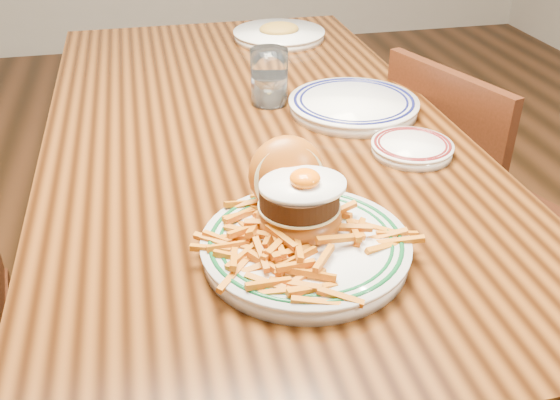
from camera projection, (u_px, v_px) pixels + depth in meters
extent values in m
plane|color=black|center=(257.00, 374.00, 1.72)|extent=(6.00, 6.00, 0.00)
cube|color=black|center=(251.00, 135.00, 1.34)|extent=(0.85, 1.60, 0.05)
cylinder|color=black|center=(106.00, 154.00, 2.08)|extent=(0.07, 0.07, 0.70)
cylinder|color=black|center=(317.00, 134.00, 2.22)|extent=(0.07, 0.07, 0.70)
cylinder|color=#411B0D|center=(19.00, 371.00, 1.43)|extent=(0.04, 0.04, 0.44)
cube|color=#411B0D|center=(475.00, 212.00, 1.69)|extent=(0.49, 0.49, 0.04)
cube|color=#411B0D|center=(439.00, 154.00, 1.50)|extent=(0.15, 0.37, 0.41)
cylinder|color=#411B0D|center=(463.00, 229.00, 1.99)|extent=(0.04, 0.04, 0.38)
cylinder|color=#411B0D|center=(382.00, 261.00, 1.85)|extent=(0.04, 0.04, 0.38)
cylinder|color=#411B0D|center=(549.00, 285.00, 1.75)|extent=(0.04, 0.04, 0.38)
cylinder|color=#411B0D|center=(464.00, 327.00, 1.60)|extent=(0.04, 0.04, 0.38)
cylinder|color=white|center=(305.00, 250.00, 0.92)|extent=(0.30, 0.30, 0.02)
cylinder|color=white|center=(306.00, 242.00, 0.91)|extent=(0.31, 0.31, 0.01)
torus|color=#0D4A22|center=(306.00, 240.00, 0.91)|extent=(0.29, 0.29, 0.01)
torus|color=#0D4A22|center=(306.00, 240.00, 0.91)|extent=(0.26, 0.26, 0.01)
ellipsoid|color=#A34715|center=(299.00, 218.00, 0.93)|extent=(0.13, 0.13, 0.06)
cylinder|color=beige|center=(299.00, 206.00, 0.92)|extent=(0.12, 0.12, 0.00)
cylinder|color=black|center=(299.00, 196.00, 0.91)|extent=(0.12, 0.12, 0.03)
ellipsoid|color=white|center=(303.00, 185.00, 0.90)|extent=(0.13, 0.11, 0.01)
ellipsoid|color=#EC6204|center=(305.00, 178.00, 0.89)|extent=(0.05, 0.05, 0.03)
ellipsoid|color=#A34715|center=(287.00, 174.00, 0.97)|extent=(0.13, 0.10, 0.14)
cylinder|color=beige|center=(290.00, 181.00, 0.96)|extent=(0.11, 0.04, 0.11)
cylinder|color=white|center=(412.00, 150.00, 1.21)|extent=(0.15, 0.15, 0.02)
cylinder|color=white|center=(412.00, 145.00, 1.20)|extent=(0.16, 0.16, 0.01)
torus|color=#5A1415|center=(412.00, 144.00, 1.20)|extent=(0.15, 0.15, 0.01)
torus|color=#5A1415|center=(412.00, 144.00, 1.20)|extent=(0.13, 0.13, 0.01)
cube|color=silver|center=(419.00, 141.00, 1.21)|extent=(0.08, 0.08, 0.00)
cylinder|color=white|center=(353.00, 107.00, 1.38)|extent=(0.28, 0.28, 0.02)
cylinder|color=white|center=(354.00, 101.00, 1.37)|extent=(0.29, 0.29, 0.01)
torus|color=#0E1147|center=(354.00, 100.00, 1.37)|extent=(0.27, 0.27, 0.01)
torus|color=#0E1147|center=(354.00, 100.00, 1.37)|extent=(0.24, 0.24, 0.01)
cylinder|color=white|center=(269.00, 77.00, 1.39)|extent=(0.08, 0.08, 0.13)
cylinder|color=silver|center=(269.00, 89.00, 1.41)|extent=(0.07, 0.07, 0.06)
cylinder|color=white|center=(279.00, 36.00, 1.84)|extent=(0.26, 0.26, 0.02)
cylinder|color=white|center=(279.00, 32.00, 1.83)|extent=(0.27, 0.27, 0.01)
ellipsoid|color=olive|center=(279.00, 29.00, 1.83)|extent=(0.12, 0.10, 0.03)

